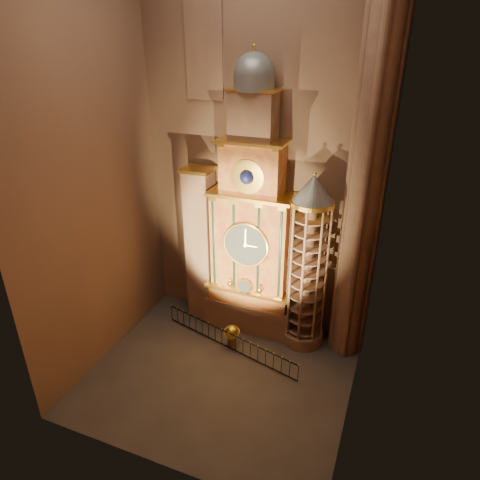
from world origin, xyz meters
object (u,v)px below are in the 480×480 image
at_px(astronomical_clock, 252,232).
at_px(stair_turret, 307,266).
at_px(celestial_globe, 232,334).
at_px(portrait_tower, 201,246).
at_px(iron_railing, 229,340).

xyz_separation_m(astronomical_clock, stair_turret, (3.50, -0.26, -1.41)).
bearing_deg(celestial_globe, portrait_tower, 141.82).
relative_size(stair_turret, celestial_globe, 7.68).
bearing_deg(stair_turret, iron_railing, -147.95).
relative_size(astronomical_clock, celestial_globe, 11.88).
bearing_deg(astronomical_clock, stair_turret, -4.30).
bearing_deg(portrait_tower, stair_turret, -2.33).
bearing_deg(stair_turret, portrait_tower, 177.67).
relative_size(portrait_tower, iron_railing, 1.11).
relative_size(astronomical_clock, portrait_tower, 1.64).
distance_m(astronomical_clock, portrait_tower, 3.73).
height_order(astronomical_clock, celestial_globe, astronomical_clock).
relative_size(celestial_globe, iron_railing, 0.15).
xyz_separation_m(stair_turret, iron_railing, (-3.90, -2.44, -4.65)).
bearing_deg(portrait_tower, celestial_globe, -38.18).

